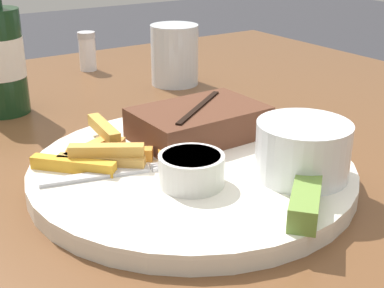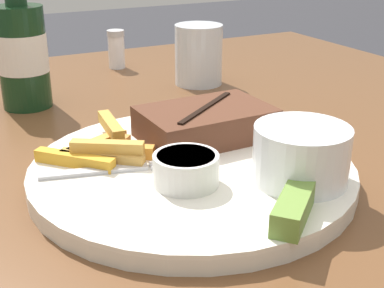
{
  "view_description": "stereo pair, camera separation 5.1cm",
  "coord_description": "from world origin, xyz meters",
  "px_view_note": "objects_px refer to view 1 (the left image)",
  "views": [
    {
      "loc": [
        -0.26,
        -0.39,
        0.97
      ],
      "look_at": [
        0.0,
        0.0,
        0.78
      ],
      "focal_mm": 50.0,
      "sensor_mm": 36.0,
      "label": 1
    },
    {
      "loc": [
        -0.21,
        -0.42,
        0.97
      ],
      "look_at": [
        0.0,
        0.0,
        0.78
      ],
      "focal_mm": 50.0,
      "sensor_mm": 36.0,
      "label": 2
    }
  ],
  "objects_px": {
    "coleslaw_cup": "(303,146)",
    "dipping_sauce_cup": "(191,168)",
    "steak_portion": "(199,122)",
    "fork_utensil": "(107,174)",
    "drinking_glass": "(175,55)",
    "salt_shaker": "(87,51)",
    "pickle_spear": "(305,201)",
    "dinner_plate": "(192,172)"
  },
  "relations": [
    {
      "from": "coleslaw_cup",
      "to": "dipping_sauce_cup",
      "type": "height_order",
      "value": "coleslaw_cup"
    },
    {
      "from": "coleslaw_cup",
      "to": "dipping_sauce_cup",
      "type": "distance_m",
      "value": 0.1
    },
    {
      "from": "pickle_spear",
      "to": "fork_utensil",
      "type": "bearing_deg",
      "value": 124.7
    },
    {
      "from": "drinking_glass",
      "to": "dipping_sauce_cup",
      "type": "bearing_deg",
      "value": -119.59
    },
    {
      "from": "salt_shaker",
      "to": "steak_portion",
      "type": "bearing_deg",
      "value": -96.12
    },
    {
      "from": "coleslaw_cup",
      "to": "salt_shaker",
      "type": "bearing_deg",
      "value": 88.03
    },
    {
      "from": "fork_utensil",
      "to": "salt_shaker",
      "type": "relative_size",
      "value": 2.05
    },
    {
      "from": "dinner_plate",
      "to": "steak_portion",
      "type": "bearing_deg",
      "value": 50.47
    },
    {
      "from": "coleslaw_cup",
      "to": "fork_utensil",
      "type": "height_order",
      "value": "coleslaw_cup"
    },
    {
      "from": "pickle_spear",
      "to": "salt_shaker",
      "type": "relative_size",
      "value": 1.06
    },
    {
      "from": "fork_utensil",
      "to": "drinking_glass",
      "type": "bearing_deg",
      "value": 62.38
    },
    {
      "from": "pickle_spear",
      "to": "salt_shaker",
      "type": "distance_m",
      "value": 0.58
    },
    {
      "from": "fork_utensil",
      "to": "drinking_glass",
      "type": "height_order",
      "value": "drinking_glass"
    },
    {
      "from": "steak_portion",
      "to": "pickle_spear",
      "type": "height_order",
      "value": "steak_portion"
    },
    {
      "from": "dipping_sauce_cup",
      "to": "salt_shaker",
      "type": "height_order",
      "value": "salt_shaker"
    },
    {
      "from": "dipping_sauce_cup",
      "to": "pickle_spear",
      "type": "xyz_separation_m",
      "value": [
        0.05,
        -0.09,
        -0.01
      ]
    },
    {
      "from": "steak_portion",
      "to": "drinking_glass",
      "type": "relative_size",
      "value": 1.5
    },
    {
      "from": "fork_utensil",
      "to": "salt_shaker",
      "type": "height_order",
      "value": "salt_shaker"
    },
    {
      "from": "dinner_plate",
      "to": "pickle_spear",
      "type": "bearing_deg",
      "value": -80.04
    },
    {
      "from": "coleslaw_cup",
      "to": "dipping_sauce_cup",
      "type": "bearing_deg",
      "value": 156.59
    },
    {
      "from": "steak_portion",
      "to": "dipping_sauce_cup",
      "type": "xyz_separation_m",
      "value": [
        -0.07,
        -0.09,
        -0.0
      ]
    },
    {
      "from": "drinking_glass",
      "to": "salt_shaker",
      "type": "height_order",
      "value": "drinking_glass"
    },
    {
      "from": "dinner_plate",
      "to": "dipping_sauce_cup",
      "type": "bearing_deg",
      "value": -124.13
    },
    {
      "from": "fork_utensil",
      "to": "salt_shaker",
      "type": "xyz_separation_m",
      "value": [
        0.17,
        0.43,
        0.01
      ]
    },
    {
      "from": "dinner_plate",
      "to": "coleslaw_cup",
      "type": "xyz_separation_m",
      "value": [
        0.07,
        -0.08,
        0.04
      ]
    },
    {
      "from": "dinner_plate",
      "to": "salt_shaker",
      "type": "xyz_separation_m",
      "value": [
        0.09,
        0.45,
        0.02
      ]
    },
    {
      "from": "dinner_plate",
      "to": "fork_utensil",
      "type": "xyz_separation_m",
      "value": [
        -0.08,
        0.02,
        0.01
      ]
    },
    {
      "from": "steak_portion",
      "to": "salt_shaker",
      "type": "bearing_deg",
      "value": 83.88
    },
    {
      "from": "pickle_spear",
      "to": "drinking_glass",
      "type": "bearing_deg",
      "value": 71.51
    },
    {
      "from": "steak_portion",
      "to": "fork_utensil",
      "type": "bearing_deg",
      "value": -164.87
    },
    {
      "from": "coleslaw_cup",
      "to": "salt_shaker",
      "type": "relative_size",
      "value": 1.31
    },
    {
      "from": "salt_shaker",
      "to": "dipping_sauce_cup",
      "type": "bearing_deg",
      "value": -102.87
    },
    {
      "from": "dipping_sauce_cup",
      "to": "pickle_spear",
      "type": "bearing_deg",
      "value": -62.61
    },
    {
      "from": "fork_utensil",
      "to": "pickle_spear",
      "type": "bearing_deg",
      "value": -41.55
    },
    {
      "from": "fork_utensil",
      "to": "dinner_plate",
      "type": "bearing_deg",
      "value": 0.0
    },
    {
      "from": "dipping_sauce_cup",
      "to": "drinking_glass",
      "type": "height_order",
      "value": "drinking_glass"
    },
    {
      "from": "dinner_plate",
      "to": "fork_utensil",
      "type": "distance_m",
      "value": 0.08
    },
    {
      "from": "steak_portion",
      "to": "dipping_sauce_cup",
      "type": "height_order",
      "value": "steak_portion"
    },
    {
      "from": "dinner_plate",
      "to": "coleslaw_cup",
      "type": "bearing_deg",
      "value": -48.53
    },
    {
      "from": "dinner_plate",
      "to": "pickle_spear",
      "type": "distance_m",
      "value": 0.13
    },
    {
      "from": "dipping_sauce_cup",
      "to": "fork_utensil",
      "type": "bearing_deg",
      "value": 134.32
    },
    {
      "from": "coleslaw_cup",
      "to": "pickle_spear",
      "type": "bearing_deg",
      "value": -131.58
    }
  ]
}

